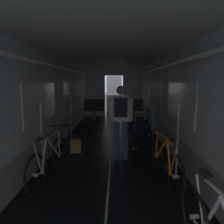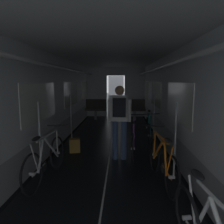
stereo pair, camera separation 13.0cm
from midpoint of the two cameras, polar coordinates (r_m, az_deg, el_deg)
train_car_shell at (r=5.42m, az=0.28°, el=7.27°), size 3.14×12.34×2.57m
bench_seat_far_left at (r=10.02m, az=-3.96°, el=1.23°), size 0.98×0.51×0.95m
bench_seat_far_right at (r=9.99m, az=6.37°, el=1.17°), size 0.98×0.51×0.95m
bicycle_silver at (r=4.13m, az=-16.13°, el=-12.03°), size 0.44×1.69×0.95m
bicycle_teal at (r=6.41m, az=10.19°, el=-4.57°), size 0.44×1.69×0.94m
bicycle_orange at (r=3.99m, az=14.05°, el=-12.68°), size 0.44×1.69×0.95m
person_cyclist_aisle at (r=4.82m, az=2.76°, el=-1.01°), size 0.54×0.38×1.69m
bicycle_purple_in_aisle at (r=5.23m, az=6.35°, el=-7.39°), size 0.44×1.69×0.94m
backpack_on_floor at (r=5.59m, az=-9.17°, el=-8.70°), size 0.30×0.25×0.34m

